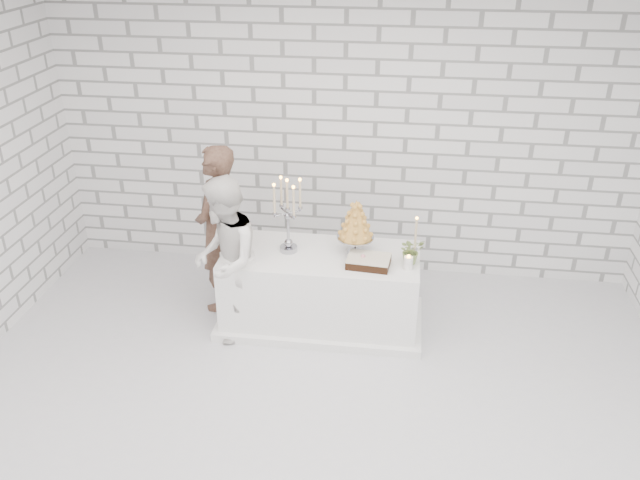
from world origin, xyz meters
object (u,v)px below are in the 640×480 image
Objects in this scene: bride at (225,260)px; candelabra at (288,216)px; groom at (218,229)px; croquembouche at (356,227)px; cake_table at (321,289)px.

candelabra is at bearing 111.40° from bride.
croquembouche is at bearing 91.27° from groom.
groom is at bearing -167.23° from bride.
candelabra is at bearing 82.88° from groom.
bride is 2.96× the size of croquembouche.
groom is 3.18× the size of croquembouche.
bride is (-0.82, -0.29, 0.40)m from cake_table.
groom is 2.34× the size of candelabra.
candelabra is (-0.30, 0.02, 0.73)m from cake_table.
croquembouche reaches higher than cake_table.
groom is 1.07× the size of bride.
groom reaches higher than croquembouche.
groom is 1.35m from croquembouche.
croquembouche is at bearing 4.25° from candelabra.
groom reaches higher than cake_table.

